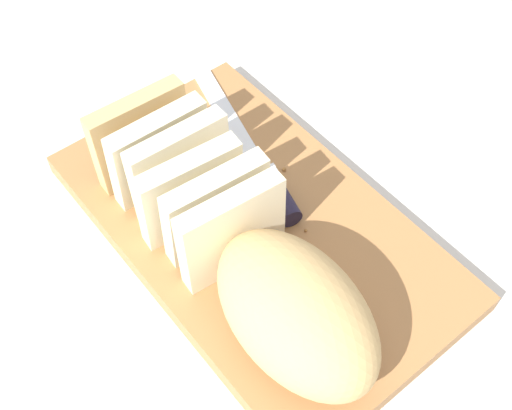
# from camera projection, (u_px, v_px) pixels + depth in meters

# --- Properties ---
(ground_plane) EXTENTS (3.00, 3.00, 0.00)m
(ground_plane) POSITION_uv_depth(u_px,v_px,m) (256.00, 236.00, 0.71)
(ground_plane) COLOR beige
(cutting_board) EXTENTS (0.44, 0.26, 0.02)m
(cutting_board) POSITION_uv_depth(u_px,v_px,m) (256.00, 229.00, 0.70)
(cutting_board) COLOR #9E6B3D
(cutting_board) RESTS_ON ground_plane
(bread_loaf) EXTENTS (0.36, 0.13, 0.10)m
(bread_loaf) POSITION_uv_depth(u_px,v_px,m) (248.00, 255.00, 0.60)
(bread_loaf) COLOR tan
(bread_loaf) RESTS_ON cutting_board
(bread_knife) EXTENTS (0.26, 0.09, 0.02)m
(bread_knife) POSITION_uv_depth(u_px,v_px,m) (263.00, 174.00, 0.71)
(bread_knife) COLOR silver
(bread_knife) RESTS_ON cutting_board
(crumb_near_knife) EXTENTS (0.00, 0.00, 0.00)m
(crumb_near_knife) POSITION_uv_depth(u_px,v_px,m) (284.00, 169.00, 0.73)
(crumb_near_knife) COLOR #996633
(crumb_near_knife) RESTS_ON cutting_board
(crumb_near_loaf) EXTENTS (0.00, 0.00, 0.00)m
(crumb_near_loaf) POSITION_uv_depth(u_px,v_px,m) (279.00, 190.00, 0.71)
(crumb_near_loaf) COLOR #996633
(crumb_near_loaf) RESTS_ON cutting_board
(crumb_stray_left) EXTENTS (0.01, 0.01, 0.01)m
(crumb_stray_left) POSITION_uv_depth(u_px,v_px,m) (253.00, 197.00, 0.70)
(crumb_stray_left) COLOR #996633
(crumb_stray_left) RESTS_ON cutting_board
(crumb_stray_right) EXTENTS (0.00, 0.00, 0.00)m
(crumb_stray_right) POSITION_uv_depth(u_px,v_px,m) (306.00, 230.00, 0.68)
(crumb_stray_right) COLOR #996633
(crumb_stray_right) RESTS_ON cutting_board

